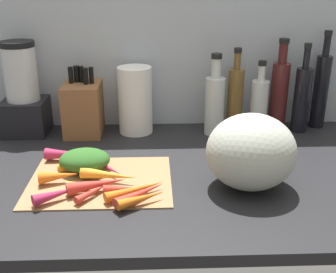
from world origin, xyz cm
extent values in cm
cube|color=black|center=(0.00, 0.00, -1.50)|extent=(170.00, 80.00, 3.00)
cube|color=#ADB7C1|center=(0.00, 38.50, 30.00)|extent=(170.00, 3.00, 60.00)
cube|color=#997047|center=(-23.66, -7.68, 0.40)|extent=(37.74, 28.97, 0.80)
cone|color=#B2264C|center=(-24.22, -1.81, 2.37)|extent=(14.59, 15.12, 3.14)
cone|color=red|center=(-16.39, -15.44, 1.92)|extent=(11.24, 2.27, 2.23)
cone|color=#B2264C|center=(-32.94, -17.96, 2.26)|extent=(11.55, 8.80, 2.92)
cone|color=orange|center=(-13.89, -16.21, 2.13)|extent=(15.69, 10.13, 2.65)
cone|color=red|center=(-12.66, -18.13, 2.14)|extent=(13.24, 11.71, 2.68)
cone|color=orange|center=(-34.41, -8.79, 2.49)|extent=(10.73, 5.57, 3.38)
cone|color=#B2264C|center=(-33.79, 4.72, 2.53)|extent=(14.97, 5.14, 3.46)
cone|color=orange|center=(-30.13, -2.09, 1.92)|extent=(11.80, 3.57, 2.24)
cone|color=red|center=(-24.39, -16.26, 1.80)|extent=(8.74, 9.90, 2.01)
cone|color=red|center=(-23.78, -13.73, 2.49)|extent=(15.44, 8.06, 3.38)
cone|color=orange|center=(-12.36, -20.59, 2.11)|extent=(12.41, 8.35, 2.62)
cone|color=orange|center=(-21.26, -8.66, 2.41)|extent=(15.58, 6.80, 3.22)
cone|color=orange|center=(-25.38, -12.93, 1.80)|extent=(12.78, 2.74, 2.01)
ellipsoid|color=#2D6023|center=(-28.50, -1.80, 3.78)|extent=(14.07, 10.82, 5.95)
ellipsoid|color=#B2B7A8|center=(15.40, -11.64, 9.85)|extent=(22.93, 21.18, 19.71)
cube|color=brown|center=(-33.14, 29.34, 8.74)|extent=(12.27, 16.51, 17.48)
cylinder|color=black|center=(-36.57, 30.06, 20.23)|extent=(1.70, 1.70, 5.50)
cylinder|color=black|center=(-34.85, 31.75, 20.23)|extent=(2.07, 2.07, 5.50)
cylinder|color=black|center=(-33.14, 31.24, 20.23)|extent=(1.50, 1.50, 5.50)
cylinder|color=black|center=(-31.42, 28.41, 20.23)|extent=(1.72, 1.72, 5.50)
cylinder|color=black|center=(-29.70, 29.59, 20.23)|extent=(1.56, 1.56, 5.50)
cube|color=black|center=(-53.06, 30.13, 5.90)|extent=(14.62, 14.62, 11.81)
cylinder|color=silver|center=(-53.06, 30.13, 20.76)|extent=(10.97, 10.97, 17.91)
cylinder|color=black|center=(-53.06, 30.13, 30.61)|extent=(11.19, 11.19, 1.80)
cylinder|color=white|center=(-15.37, 29.50, 11.45)|extent=(11.57, 11.57, 22.90)
cylinder|color=silver|center=(11.56, 26.68, 9.79)|extent=(6.58, 6.58, 19.58)
cylinder|color=silver|center=(11.56, 26.68, 22.84)|extent=(3.11, 3.11, 6.53)
cylinder|color=black|center=(11.56, 26.68, 26.91)|extent=(3.58, 3.58, 1.60)
cylinder|color=brown|center=(18.82, 28.73, 10.99)|extent=(5.38, 5.38, 21.97)
cylinder|color=brown|center=(18.82, 28.73, 24.76)|extent=(2.24, 2.24, 5.58)
cylinder|color=black|center=(18.82, 28.73, 28.35)|extent=(2.57, 2.57, 1.60)
cylinder|color=silver|center=(26.85, 27.08, 9.16)|extent=(5.82, 5.82, 18.31)
cylinder|color=silver|center=(26.85, 27.08, 20.94)|extent=(2.37, 2.37, 5.25)
cylinder|color=black|center=(26.85, 27.08, 24.37)|extent=(2.72, 2.72, 1.60)
cylinder|color=#471919|center=(34.36, 30.26, 11.80)|extent=(6.08, 6.08, 23.59)
cylinder|color=#471919|center=(34.36, 30.26, 26.93)|extent=(2.96, 2.96, 6.67)
cylinder|color=black|center=(34.36, 30.26, 31.07)|extent=(3.41, 3.41, 1.60)
cylinder|color=black|center=(41.81, 28.26, 11.10)|extent=(5.56, 5.56, 22.20)
cylinder|color=black|center=(41.81, 28.26, 25.60)|extent=(2.17, 2.17, 6.79)
cylinder|color=black|center=(41.81, 28.26, 29.79)|extent=(2.50, 2.50, 1.60)
cylinder|color=black|center=(49.78, 32.50, 12.75)|extent=(5.23, 5.23, 25.50)
cylinder|color=black|center=(49.78, 32.50, 28.99)|extent=(2.31, 2.31, 6.98)
cylinder|color=black|center=(49.78, 32.50, 33.28)|extent=(2.65, 2.65, 1.60)
camera|label=1|loc=(-9.35, -107.82, 52.86)|focal=44.67mm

